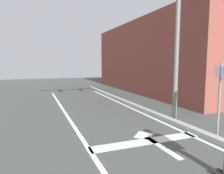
{
  "coord_description": "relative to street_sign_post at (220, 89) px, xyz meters",
  "views": [
    {
      "loc": [
        -1.06,
        2.06,
        1.99
      ],
      "look_at": [
        1.3,
        8.16,
        1.23
      ],
      "focal_mm": 32.69,
      "sensor_mm": 36.0,
      "label": 1
    }
  ],
  "objects": [
    {
      "name": "lane_line_center",
      "position": [
        -3.48,
        -0.03,
        -1.32
      ],
      "size": [
        0.12,
        20.0,
        0.01
      ],
      "primitive_type": "cube",
      "color": "silver",
      "rests_on": "ground"
    },
    {
      "name": "lane_line_curbside",
      "position": [
        -0.6,
        -0.03,
        -1.32
      ],
      "size": [
        0.12,
        20.0,
        0.01
      ],
      "primitive_type": "cube",
      "color": "silver",
      "rests_on": "ground"
    },
    {
      "name": "stop_bar",
      "position": [
        -1.97,
        0.39,
        -1.32
      ],
      "size": [
        3.03,
        0.4,
        0.01
      ],
      "primitive_type": "cube",
      "color": "silver",
      "rests_on": "ground"
    },
    {
      "name": "lane_arrow_stem",
      "position": [
        -1.82,
        -0.05,
        -1.32
      ],
      "size": [
        0.16,
        1.4,
        0.01
      ],
      "primitive_type": "cube",
      "color": "silver",
      "rests_on": "ground"
    },
    {
      "name": "lane_arrow_head",
      "position": [
        -1.82,
        0.8,
        -1.32
      ],
      "size": [
        0.71,
        0.71,
        0.01
      ],
      "primitive_type": "cube",
      "rotation": [
        0.0,
        0.0,
        0.79
      ],
      "color": "silver",
      "rests_on": "ground"
    },
    {
      "name": "curb_strip",
      "position": [
        -0.35,
        -0.03,
        -1.26
      ],
      "size": [
        0.24,
        24.0,
        0.14
      ],
      "primitive_type": "cube",
      "color": "#9EA39C",
      "rests_on": "ground"
    },
    {
      "name": "street_sign_post",
      "position": [
        0.0,
        0.0,
        0.0
      ],
      "size": [
        0.11,
        0.44,
        2.01
      ],
      "color": "slate",
      "rests_on": "ground"
    },
    {
      "name": "building_block",
      "position": [
        6.83,
        8.38,
        1.06
      ],
      "size": [
        10.57,
        12.79,
        4.77
      ],
      "primitive_type": "cube",
      "color": "brown",
      "rests_on": "ground"
    }
  ]
}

